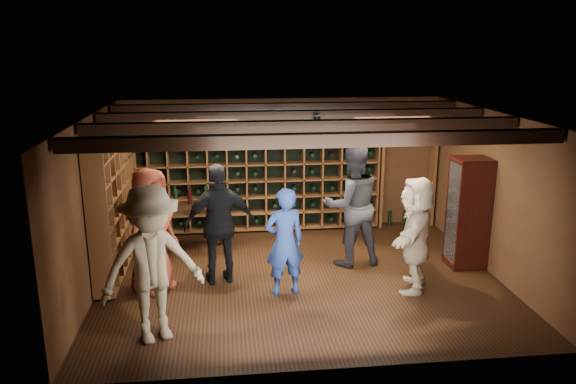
{
  "coord_description": "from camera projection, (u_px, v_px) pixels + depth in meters",
  "views": [
    {
      "loc": [
        -1.1,
        -7.92,
        3.53
      ],
      "look_at": [
        -0.16,
        0.2,
        1.32
      ],
      "focal_mm": 35.0,
      "sensor_mm": 36.0,
      "label": 1
    }
  ],
  "objects": [
    {
      "name": "man_grey_suit",
      "position": [
        352.0,
        205.0,
        8.95
      ],
      "size": [
        1.05,
        0.87,
        1.98
      ],
      "primitive_type": "imported",
      "rotation": [
        0.0,
        0.0,
        3.27
      ],
      "color": "black",
      "rests_on": "ground"
    },
    {
      "name": "wine_rack_left",
      "position": [
        115.0,
        197.0,
        8.81
      ],
      "size": [
        0.3,
        2.65,
        2.2
      ],
      "color": "brown",
      "rests_on": "ground"
    },
    {
      "name": "guest_red_floral",
      "position": [
        151.0,
        231.0,
        8.0
      ],
      "size": [
        0.96,
        1.06,
        1.83
      ],
      "primitive_type": "imported",
      "rotation": [
        0.0,
        0.0,
        1.02
      ],
      "color": "maroon",
      "rests_on": "ground"
    },
    {
      "name": "crate_shelf",
      "position": [
        409.0,
        147.0,
        10.72
      ],
      "size": [
        1.2,
        0.32,
        2.07
      ],
      "color": "brown",
      "rests_on": "ground"
    },
    {
      "name": "guest_khaki",
      "position": [
        152.0,
        265.0,
        6.63
      ],
      "size": [
        1.43,
        1.16,
        1.94
      ],
      "primitive_type": "imported",
      "rotation": [
        0.0,
        0.0,
        0.42
      ],
      "color": "#827659",
      "rests_on": "ground"
    },
    {
      "name": "tasting_table",
      "position": [
        193.0,
        210.0,
        9.48
      ],
      "size": [
        1.23,
        0.79,
        1.14
      ],
      "rotation": [
        0.0,
        0.0,
        0.21
      ],
      "color": "black",
      "rests_on": "ground"
    },
    {
      "name": "room_shell",
      "position": [
        301.0,
        121.0,
        8.05
      ],
      "size": [
        6.0,
        6.0,
        6.0
      ],
      "color": "#52311C",
      "rests_on": "ground"
    },
    {
      "name": "guest_woman_black",
      "position": [
        220.0,
        224.0,
        8.28
      ],
      "size": [
        1.13,
        0.64,
        1.82
      ],
      "primitive_type": "imported",
      "rotation": [
        0.0,
        0.0,
        3.33
      ],
      "color": "black",
      "rests_on": "ground"
    },
    {
      "name": "wine_rack_back",
      "position": [
        256.0,
        172.0,
        10.51
      ],
      "size": [
        4.65,
        0.3,
        2.2
      ],
      "color": "brown",
      "rests_on": "ground"
    },
    {
      "name": "man_blue_shirt",
      "position": [
        285.0,
        242.0,
        7.92
      ],
      "size": [
        0.64,
        0.48,
        1.57
      ],
      "primitive_type": "imported",
      "rotation": [
        0.0,
        0.0,
        3.35
      ],
      "color": "navy",
      "rests_on": "ground"
    },
    {
      "name": "ground",
      "position": [
        300.0,
        278.0,
        8.64
      ],
      "size": [
        6.0,
        6.0,
        0.0
      ],
      "primitive_type": "plane",
      "color": "black",
      "rests_on": "ground"
    },
    {
      "name": "display_cabinet",
      "position": [
        468.0,
        215.0,
        8.91
      ],
      "size": [
        0.55,
        0.5,
        1.75
      ],
      "color": "black",
      "rests_on": "ground"
    },
    {
      "name": "guest_beige",
      "position": [
        416.0,
        234.0,
        8.07
      ],
      "size": [
        1.11,
        1.63,
        1.69
      ],
      "primitive_type": "imported",
      "rotation": [
        0.0,
        0.0,
        4.28
      ],
      "color": "tan",
      "rests_on": "ground"
    }
  ]
}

